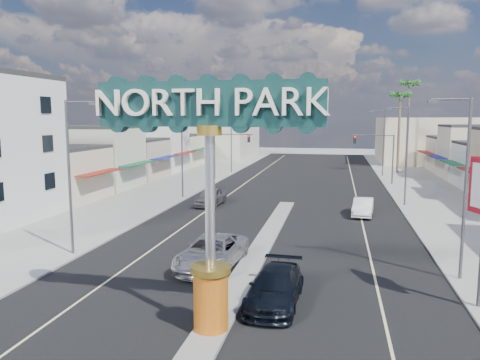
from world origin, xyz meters
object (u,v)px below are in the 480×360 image
at_px(traffic_signal_right, 378,149).
at_px(car_parked_right, 363,207).
at_px(streetlight_l_far, 232,138).
at_px(streetlight_r_mid, 405,151).
at_px(traffic_signal_left, 228,147).
at_px(streetlight_l_mid, 184,148).
at_px(suv_left, 212,252).
at_px(palm_left_far, 211,92).
at_px(streetlight_l_near, 72,170).
at_px(streetlight_r_far, 382,139).
at_px(car_parked_left, 211,197).
at_px(palm_right_far, 410,89).
at_px(palm_right_mid, 400,99).
at_px(streetlight_r_near, 462,179).
at_px(gateway_sign, 210,177).
at_px(suv_right, 275,287).

distance_m(traffic_signal_right, car_parked_right, 19.48).
distance_m(streetlight_l_far, streetlight_r_mid, 30.32).
bearing_deg(streetlight_r_mid, traffic_signal_left, 144.50).
relative_size(streetlight_l_mid, suv_left, 1.48).
bearing_deg(traffic_signal_right, palm_left_far, 164.85).
relative_size(streetlight_l_near, streetlight_r_far, 1.00).
relative_size(traffic_signal_right, car_parked_left, 1.23).
relative_size(streetlight_l_mid, streetlight_r_mid, 1.00).
bearing_deg(car_parked_right, traffic_signal_right, 88.62).
height_order(streetlight_l_near, suv_left, streetlight_l_near).
relative_size(streetlight_l_mid, car_parked_right, 2.05).
height_order(traffic_signal_left, traffic_signal_right, same).
height_order(traffic_signal_left, palm_right_far, palm_right_far).
height_order(streetlight_l_far, palm_left_far, palm_left_far).
xyz_separation_m(traffic_signal_right, streetlight_r_mid, (1.25, -13.99, 0.79)).
distance_m(streetlight_l_near, palm_right_mid, 51.92).
height_order(streetlight_r_near, streetlight_r_mid, same).
bearing_deg(gateway_sign, palm_right_mid, 76.47).
height_order(gateway_sign, streetlight_l_mid, gateway_sign).
bearing_deg(palm_left_far, car_parked_right, -51.79).
xyz_separation_m(palm_right_far, suv_left, (-17.00, -52.56, -11.54)).
xyz_separation_m(suv_right, car_parked_right, (4.67, 19.81, -0.03)).
bearing_deg(gateway_sign, traffic_signal_right, 77.67).
bearing_deg(car_parked_right, car_parked_left, 178.76).
xyz_separation_m(traffic_signal_right, car_parked_left, (-15.97, -17.24, -3.44)).
xyz_separation_m(suv_right, car_parked_left, (-8.78, 21.56, 0.08)).
height_order(streetlight_l_near, streetlight_r_far, same).
xyz_separation_m(traffic_signal_right, streetlight_l_near, (-19.62, -33.99, 0.79)).
height_order(palm_left_far, suv_right, palm_left_far).
bearing_deg(palm_right_mid, streetlight_r_near, -93.19).
distance_m(streetlight_l_far, car_parked_right, 32.25).
bearing_deg(suv_left, car_parked_left, 108.72).
distance_m(streetlight_r_mid, suv_left, 24.39).
bearing_deg(streetlight_l_mid, palm_left_far, 97.31).
distance_m(streetlight_r_near, streetlight_r_mid, 20.00).
distance_m(palm_right_far, suv_left, 56.43).
bearing_deg(streetlight_l_near, car_parked_right, 41.27).
bearing_deg(streetlight_l_far, palm_right_far, 21.46).
xyz_separation_m(palm_left_far, car_parked_right, (19.67, -24.99, -10.77)).
height_order(palm_right_mid, palm_right_far, palm_right_far).
xyz_separation_m(traffic_signal_left, car_parked_left, (2.40, -17.24, -3.44)).
bearing_deg(car_parked_left, traffic_signal_right, 49.79).
height_order(traffic_signal_right, streetlight_l_mid, streetlight_l_mid).
bearing_deg(palm_right_mid, streetlight_l_far, -170.31).
relative_size(suv_left, car_parked_left, 1.24).
height_order(streetlight_l_near, streetlight_r_near, same).
relative_size(streetlight_l_far, suv_right, 1.73).
xyz_separation_m(palm_right_far, suv_right, (-13.00, -56.80, -11.63)).
height_order(streetlight_l_mid, suv_left, streetlight_l_mid).
distance_m(streetlight_r_far, car_parked_left, 30.85).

